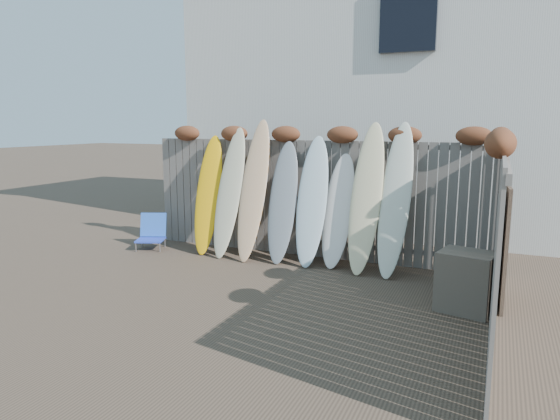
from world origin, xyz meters
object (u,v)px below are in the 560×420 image
at_px(lattice_panel, 504,245).
at_px(surfboard_0, 208,194).
at_px(wooden_crate, 466,282).
at_px(beach_chair, 152,232).

height_order(lattice_panel, surfboard_0, surfboard_0).
relative_size(wooden_crate, surfboard_0, 0.34).
xyz_separation_m(lattice_panel, surfboard_0, (-4.82, 0.77, 0.27)).
bearing_deg(wooden_crate, surfboard_0, 164.51).
xyz_separation_m(wooden_crate, surfboard_0, (-4.42, 1.23, 0.67)).
relative_size(beach_chair, lattice_panel, 0.42).
xyz_separation_m(beach_chair, wooden_crate, (5.53, -1.01, 0.08)).
relative_size(beach_chair, surfboard_0, 0.30).
distance_m(beach_chair, wooden_crate, 5.62).
bearing_deg(surfboard_0, lattice_panel, -14.13).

